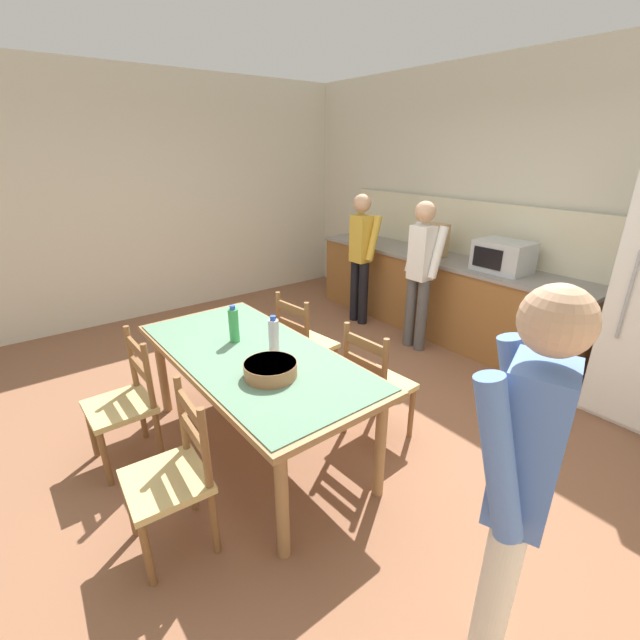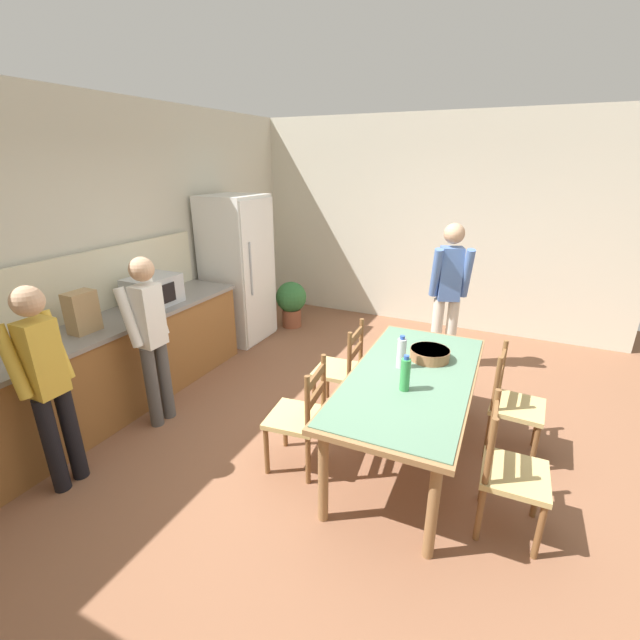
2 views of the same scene
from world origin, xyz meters
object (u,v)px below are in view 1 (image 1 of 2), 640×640
Objects in this scene: bottle_near_centre at (234,325)px; chair_side_far_left at (305,345)px; bottle_off_centre at (274,336)px; chair_side_near_left at (125,403)px; chair_side_far_right at (376,385)px; person_at_counter at (421,269)px; microwave at (503,256)px; chair_side_near_right at (173,476)px; serving_bowl at (270,368)px; person_by_table at (517,487)px; dining_table at (253,364)px; paper_bag at (436,240)px; person_at_sink at (361,253)px.

bottle_near_centre is 0.89m from chair_side_far_left.
bottle_off_centre reaches higher than chair_side_near_left.
chair_side_near_left is at bearing 57.01° from chair_side_far_right.
microwave is at bearing -47.99° from person_at_counter.
microwave reaches higher than chair_side_near_right.
person_by_table reaches higher than serving_bowl.
chair_side_near_left is at bearing -0.34° from person_by_table.
dining_table is 2.15× the size of chair_side_far_right.
paper_bag is at bearing 92.85° from chair_side_near_left.
microwave reaches higher than bottle_off_centre.
person_at_counter is (-0.78, 2.27, 0.07)m from serving_bowl.
person_by_table reaches higher than bottle_near_centre.
bottle_near_centre is 0.17× the size of person_at_sink.
chair_side_near_left is 1.00× the size of chair_side_far_left.
paper_bag reaches higher than serving_bowl.
chair_side_far_right is 1.73m from chair_side_near_left.
dining_table is 1.26× the size of person_at_sink.
person_at_counter is (-0.20, 2.21, -0.01)m from bottle_near_centre.
person_at_sink is 3.85m from person_by_table.
person_at_sink reaches higher than paper_bag.
bottle_off_centre is 1.03m from chair_side_near_right.
serving_bowl is 1.48m from person_by_table.
bottle_near_centre is 0.30× the size of chair_side_far_left.
chair_side_near_right is at bearing -46.75° from bottle_near_centre.
chair_side_far_left is at bearing -83.35° from paper_bag.
serving_bowl is 0.35× the size of chair_side_far_right.
bottle_off_centre is (-0.04, -2.61, -0.16)m from microwave.
chair_side_near_right is at bearing -163.19° from person_at_counter.
bottle_off_centre is at bearing -22.31° from person_by_table.
chair_side_far_right is (0.09, 0.82, -0.37)m from serving_bowl.
paper_bag is 2.34m from chair_side_far_right.
chair_side_near_left is at bearing -176.00° from chair_side_near_right.
microwave reaches higher than chair_side_near_left.
person_at_counter is at bearing 109.94° from chair_side_near_right.
person_at_sink is (-1.79, 1.47, 0.43)m from chair_side_far_right.
chair_side_far_left is at bearing -2.64° from chair_side_far_right.
microwave is 0.55× the size of chair_side_far_left.
chair_side_near_right is 0.58× the size of person_at_counter.
chair_side_near_right and chair_side_far_left have the same top height.
chair_side_near_right is (0.69, -0.74, -0.44)m from bottle_near_centre.
chair_side_near_right and chair_side_near_left have the same top height.
chair_side_far_right is 0.58× the size of person_at_counter.
bottle_near_centre is (-0.24, -0.00, 0.20)m from dining_table.
paper_bag is 2.72m from bottle_off_centre.
person_by_table is at bearing 1.48° from dining_table.
chair_side_far_left is (-0.44, 0.74, -0.24)m from dining_table.
bottle_near_centre is 0.89m from chair_side_near_left.
person_at_counter reaches higher than dining_table.
chair_side_far_right is 2.36m from person_at_sink.
person_at_sink is (-0.69, -0.49, -0.21)m from paper_bag.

